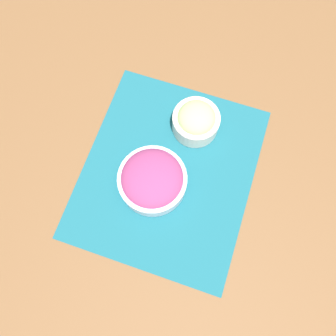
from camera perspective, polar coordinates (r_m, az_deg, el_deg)
name	(u,v)px	position (r m, az deg, el deg)	size (l,w,h in m)	color
ground_plane	(168,172)	(0.80, 0.00, -0.72)	(3.00, 3.00, 0.00)	brown
placemat	(168,172)	(0.80, 0.00, -0.68)	(0.47, 0.41, 0.00)	#195B6B
onion_bowl	(152,180)	(0.76, -2.73, -2.05)	(0.16, 0.16, 0.08)	silver
cucumber_bowl	(196,120)	(0.81, 4.90, 8.25)	(0.12, 0.12, 0.08)	silver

